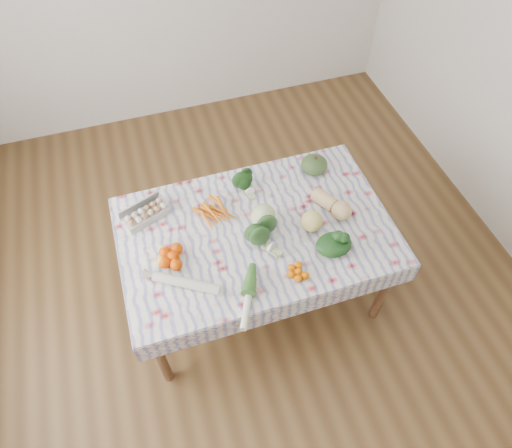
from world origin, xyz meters
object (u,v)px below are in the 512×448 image
Objects in this scene: cabbage at (263,216)px; grapefruit at (312,221)px; egg_carton at (147,215)px; butternut_squash at (333,203)px; dining_table at (256,238)px; kabocha_squash at (314,165)px.

cabbage reaches higher than grapefruit.
egg_carton is at bearing 159.49° from cabbage.
butternut_squash is at bearing -3.90° from cabbage.
dining_table is 9.05× the size of kabocha_squash.
cabbage is at bearing -145.34° from kabocha_squash.
dining_table is at bearing -46.24° from egg_carton.
cabbage is 0.44m from butternut_squash.
cabbage is (0.67, -0.25, 0.04)m from egg_carton.
kabocha_squash is 1.34× the size of grapefruit.
cabbage reaches higher than dining_table.
egg_carton is 1.60× the size of kabocha_squash.
butternut_squash reaches higher than egg_carton.
butternut_squash is at bearing 0.56° from dining_table.
kabocha_squash reaches higher than dining_table.
butternut_squash is at bearing -35.40° from egg_carton.
kabocha_squash is at bearing 59.19° from butternut_squash.
cabbage is 0.29m from grapefruit.
grapefruit is at bearing -24.98° from cabbage.
egg_carton is 1.14m from kabocha_squash.
dining_table is 10.77× the size of cabbage.
butternut_squash is (0.44, -0.03, -0.01)m from cabbage.
kabocha_squash is (1.14, 0.07, 0.02)m from egg_carton.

